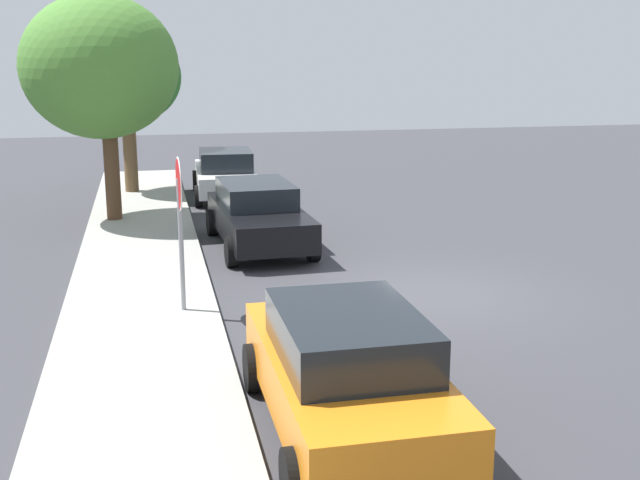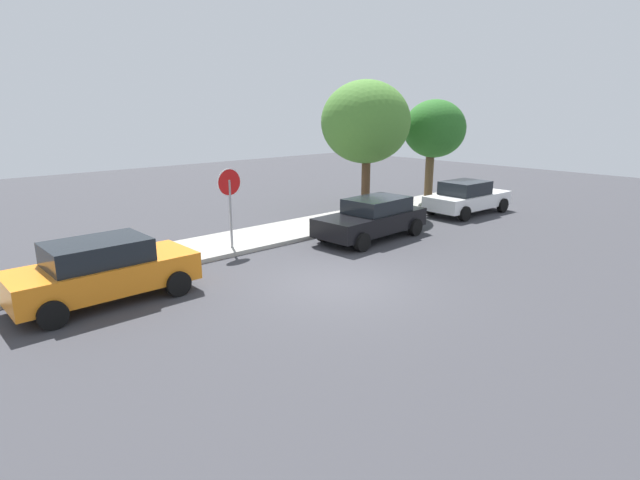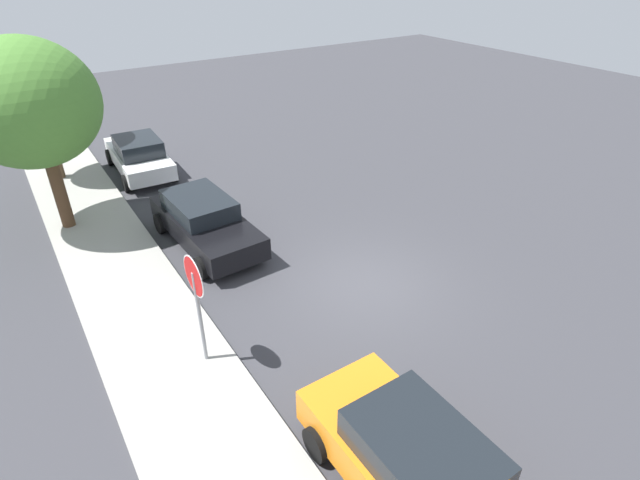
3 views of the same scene
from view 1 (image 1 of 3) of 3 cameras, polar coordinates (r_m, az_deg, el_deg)
The scene contains 8 objects.
ground_plane at distance 15.14m, azimuth 8.22°, elevation -3.76°, with size 60.00×60.00×0.00m, color #38383D.
sidewalk_curb at distance 14.22m, azimuth -12.66°, elevation -4.80°, with size 32.00×2.61×0.14m, color #9E9B93.
stop_sign at distance 13.38m, azimuth -9.95°, elevation 2.35°, with size 0.89×0.08×2.74m.
parked_car_black at distance 18.38m, azimuth -4.42°, elevation 1.83°, with size 4.54×2.16×1.46m.
parked_car_orange at distance 9.44m, azimuth 1.89°, elevation -9.30°, with size 4.29×2.02×1.54m.
parked_car_white at distance 24.64m, azimuth -6.73°, elevation 4.71°, with size 4.41×2.09×1.48m.
street_tree_near_corner at distance 21.15m, azimuth -15.38°, elevation 11.74°, with size 3.90×3.90×5.80m.
street_tree_mid_block at distance 25.28m, azimuth -13.27°, elevation 11.16°, with size 2.98×2.98×5.01m.
Camera 1 is at (-13.53, 5.15, 4.44)m, focal length 45.00 mm.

